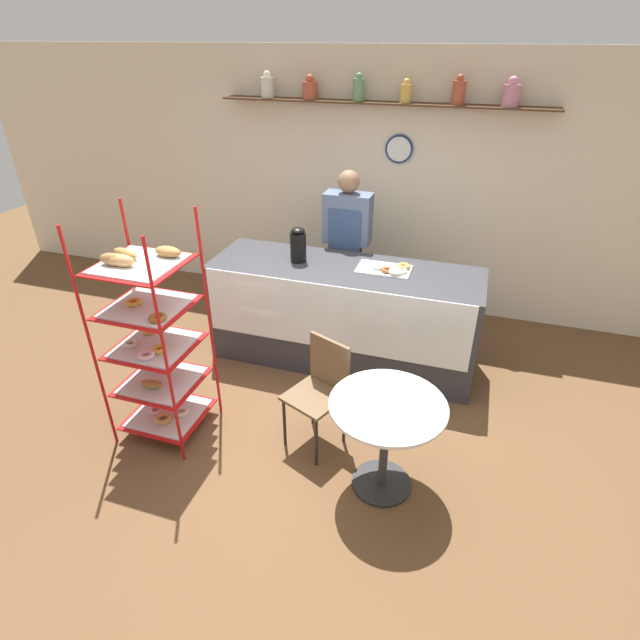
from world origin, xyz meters
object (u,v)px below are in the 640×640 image
cafe_table (386,425)px  coffee_carafe (298,245)px  pastry_rack (152,338)px  donut_tray_counter (389,269)px  cafe_chair (322,383)px  person_worker (347,247)px

cafe_table → coffee_carafe: (-1.14, 1.47, 0.57)m
pastry_rack → donut_tray_counter: 2.06m
cafe_chair → donut_tray_counter: 1.29m
pastry_rack → person_worker: 2.19m
pastry_rack → donut_tray_counter: (1.47, 1.44, 0.14)m
person_worker → donut_tray_counter: size_ratio=3.55×
pastry_rack → cafe_chair: 1.29m
pastry_rack → donut_tray_counter: pastry_rack is taller
cafe_table → coffee_carafe: 1.95m
cafe_chair → coffee_carafe: 1.42m
cafe_table → donut_tray_counter: donut_tray_counter is taller
cafe_table → coffee_carafe: coffee_carafe is taller
pastry_rack → person_worker: (0.94, 1.98, 0.07)m
cafe_table → donut_tray_counter: (-0.30, 1.51, 0.43)m
cafe_chair → donut_tray_counter: (0.25, 1.18, 0.45)m
person_worker → coffee_carafe: 0.68m
cafe_chair → coffee_carafe: coffee_carafe is taller
person_worker → coffee_carafe: bearing=-118.0°
coffee_carafe → cafe_chair: bearing=-62.8°
cafe_chair → coffee_carafe: (-0.59, 1.15, 0.59)m
cafe_chair → donut_tray_counter: bearing=101.2°
cafe_table → coffee_carafe: size_ratio=2.38×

